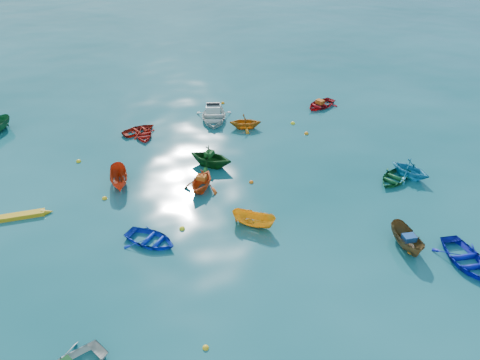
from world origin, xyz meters
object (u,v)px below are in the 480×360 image
object	(u,v)px
dinghy_blue_sw	(151,242)
dinghy_blue_se	(464,262)
kayak_yellow	(20,218)
motorboat_white	(214,120)

from	to	relation	value
dinghy_blue_sw	dinghy_blue_se	xyz separation A→B (m)	(15.64, -7.04, 0.00)
kayak_yellow	motorboat_white	distance (m)	17.87
dinghy_blue_sw	dinghy_blue_se	bearing A→B (deg)	-69.76
dinghy_blue_se	motorboat_white	world-z (taller)	motorboat_white
dinghy_blue_sw	dinghy_blue_se	size ratio (longest dim) A/B	0.87
dinghy_blue_sw	kayak_yellow	distance (m)	8.67
dinghy_blue_sw	dinghy_blue_se	world-z (taller)	dinghy_blue_se
dinghy_blue_se	kayak_yellow	world-z (taller)	dinghy_blue_se
dinghy_blue_sw	kayak_yellow	world-z (taller)	dinghy_blue_sw
dinghy_blue_sw	kayak_yellow	size ratio (longest dim) A/B	0.85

